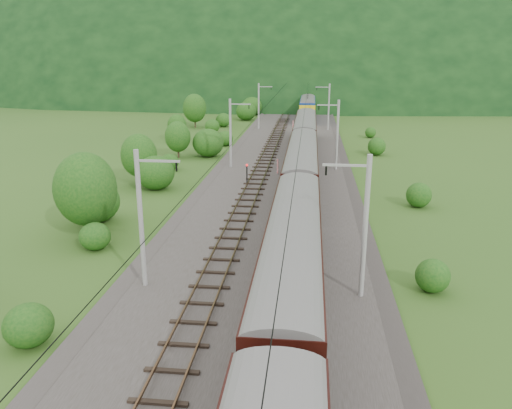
# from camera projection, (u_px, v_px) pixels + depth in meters

# --- Properties ---
(ground) EXTENTS (600.00, 600.00, 0.00)m
(ground) POSITION_uv_depth(u_px,v_px,m) (251.00, 295.00, 28.58)
(ground) COLOR #2B5119
(ground) RESTS_ON ground
(railbed) EXTENTS (14.00, 220.00, 0.30)m
(railbed) POSITION_uv_depth(u_px,v_px,m) (266.00, 233.00, 38.05)
(railbed) COLOR #38332D
(railbed) RESTS_ON ground
(track_left) EXTENTS (2.40, 220.00, 0.27)m
(track_left) POSITION_uv_depth(u_px,v_px,m) (235.00, 229.00, 38.23)
(track_left) COLOR #503722
(track_left) RESTS_ON railbed
(track_right) EXTENTS (2.40, 220.00, 0.27)m
(track_right) POSITION_uv_depth(u_px,v_px,m) (298.00, 231.00, 37.73)
(track_right) COLOR #503722
(track_right) RESTS_ON railbed
(catenary_left) EXTENTS (2.54, 192.28, 8.00)m
(catenary_left) POSITION_uv_depth(u_px,v_px,m) (231.00, 132.00, 58.36)
(catenary_left) COLOR gray
(catenary_left) RESTS_ON railbed
(catenary_right) EXTENTS (2.54, 192.28, 8.00)m
(catenary_right) POSITION_uv_depth(u_px,v_px,m) (337.00, 133.00, 57.09)
(catenary_right) COLOR gray
(catenary_right) RESTS_ON railbed
(overhead_wires) EXTENTS (4.83, 198.00, 0.03)m
(overhead_wires) POSITION_uv_depth(u_px,v_px,m) (267.00, 142.00, 36.04)
(overhead_wires) COLOR black
(overhead_wires) RESTS_ON ground
(mountain_main) EXTENTS (504.00, 360.00, 244.00)m
(mountain_main) POSITION_uv_depth(u_px,v_px,m) (306.00, 79.00, 275.97)
(mountain_main) COLOR black
(mountain_main) RESTS_ON ground
(mountain_ridge) EXTENTS (336.00, 280.00, 132.00)m
(mountain_ridge) POSITION_uv_depth(u_px,v_px,m) (123.00, 75.00, 326.51)
(mountain_ridge) COLOR black
(mountain_ridge) RESTS_ON ground
(train) EXTENTS (3.01, 144.41, 5.24)m
(train) POSITION_uv_depth(u_px,v_px,m) (299.00, 188.00, 37.44)
(train) COLOR black
(train) RESTS_ON ground
(hazard_post_near) EXTENTS (0.18, 0.18, 1.64)m
(hazard_post_near) POSITION_uv_depth(u_px,v_px,m) (278.00, 166.00, 56.01)
(hazard_post_near) COLOR red
(hazard_post_near) RESTS_ON railbed
(hazard_post_far) EXTENTS (0.16, 0.16, 1.51)m
(hazard_post_far) POSITION_uv_depth(u_px,v_px,m) (293.00, 125.00, 89.35)
(hazard_post_far) COLOR red
(hazard_post_far) RESTS_ON railbed
(signal) EXTENTS (0.23, 0.23, 2.05)m
(signal) POSITION_uv_depth(u_px,v_px,m) (247.00, 172.00, 51.63)
(signal) COLOR black
(signal) RESTS_ON railbed
(vegetation_left) EXTENTS (12.78, 150.15, 6.51)m
(vegetation_left) POSITION_uv_depth(u_px,v_px,m) (169.00, 151.00, 58.17)
(vegetation_left) COLOR #144713
(vegetation_left) RESTS_ON ground
(vegetation_right) EXTENTS (4.69, 101.64, 2.18)m
(vegetation_right) POSITION_uv_depth(u_px,v_px,m) (436.00, 244.00, 33.49)
(vegetation_right) COLOR #144713
(vegetation_right) RESTS_ON ground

